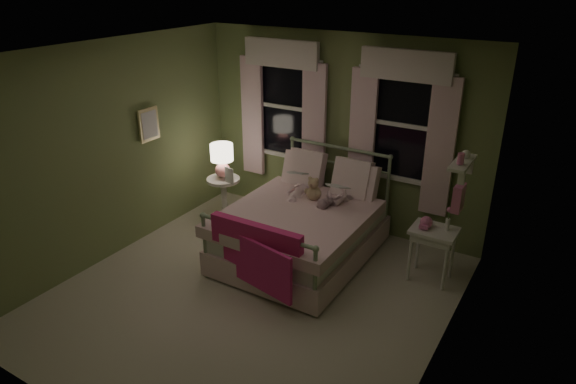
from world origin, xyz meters
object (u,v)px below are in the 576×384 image
Objects in this scene: teddy_bear at (314,190)px; nightstand_left at (224,194)px; nightstand_right at (434,237)px; bed at (303,228)px; table_lamp at (222,158)px; child_right at (340,179)px; child_left at (300,169)px.

teddy_bear reaches higher than nightstand_left.
nightstand_left is 1.02× the size of nightstand_right.
teddy_bear is at bearing 90.00° from bed.
teddy_bear is 1.43m from table_lamp.
child_right is 2.44× the size of teddy_bear.
table_lamp reaches higher than nightstand_right.
child_right is 1.30m from nightstand_right.
child_right is at bearing 5.24° from nightstand_left.
bed is 2.68× the size of child_right.
nightstand_right is at bearing 11.12° from bed.
child_left is 1.27m from nightstand_left.
nightstand_right is (1.52, 0.30, 0.17)m from bed.
child_right is at bearing 56.40° from bed.
nightstand_left is (-1.42, 0.00, -0.37)m from teddy_bear.
table_lamp is (-1.70, -0.16, 0.01)m from child_right.
nightstand_left is (-1.42, 0.27, 0.03)m from bed.
child_right is 1.19× the size of nightstand_right.
child_right is 1.70m from table_lamp.
table_lamp is at bearing -2.65° from child_left.
table_lamp is at bearing 179.89° from teddy_bear.
child_left reaches higher than bed.
child_left is 1.24× the size of nightstand_right.
child_left is (-0.28, 0.42, 0.58)m from bed.
teddy_bear is at bearing -0.11° from nightstand_left.
child_left is at bearing 176.07° from nightstand_right.
bed is 0.76m from child_right.
nightstand_right is (2.93, 0.03, 0.13)m from nightstand_left.
nightstand_right is at bearing -168.83° from child_right.
table_lamp reaches higher than nightstand_left.
bed reaches higher than nightstand_right.
child_right reaches higher than nightstand_right.
nightstand_left and nightstand_right have the same top height.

